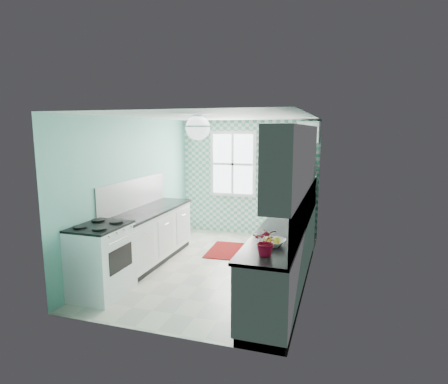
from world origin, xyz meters
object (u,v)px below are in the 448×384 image
(stove, at_px, (101,259))
(microwave, at_px, (299,158))
(sink, at_px, (295,209))
(fruit_bowl, at_px, (272,242))
(potted_plant, at_px, (266,241))
(ceiling_light, at_px, (198,128))
(fridge, at_px, (297,205))

(stove, relative_size, microwave, 1.62)
(microwave, bearing_deg, sink, 93.78)
(sink, xyz_separation_m, microwave, (-0.09, 1.08, 0.81))
(sink, relative_size, fruit_bowl, 1.85)
(fruit_bowl, xyz_separation_m, potted_plant, (0.00, -0.37, 0.12))
(ceiling_light, xyz_separation_m, fridge, (1.11, 2.61, -1.54))
(sink, bearing_deg, microwave, 92.95)
(sink, distance_m, fruit_bowl, 2.22)
(fruit_bowl, bearing_deg, microwave, 91.56)
(ceiling_light, bearing_deg, stove, -150.00)
(fridge, xyz_separation_m, microwave, (0.00, 0.00, 0.96))
(potted_plant, relative_size, microwave, 0.52)
(potted_plant, bearing_deg, stove, 171.36)
(potted_plant, bearing_deg, microwave, 91.41)
(ceiling_light, relative_size, fruit_bowl, 1.15)
(fridge, distance_m, sink, 1.09)
(stove, relative_size, potted_plant, 3.12)
(potted_plant, xyz_separation_m, microwave, (-0.09, 3.67, 0.65))
(ceiling_light, xyz_separation_m, sink, (1.20, 1.53, -1.39))
(stove, xyz_separation_m, fruit_bowl, (2.40, 0.01, 0.46))
(stove, bearing_deg, ceiling_light, 30.50)
(fridge, relative_size, potted_plant, 4.99)
(fridge, distance_m, fruit_bowl, 3.30)
(stove, bearing_deg, potted_plant, -8.14)
(potted_plant, bearing_deg, ceiling_light, 138.64)
(fridge, relative_size, fruit_bowl, 5.19)
(stove, bearing_deg, fridge, 55.56)
(microwave, bearing_deg, fridge, 53.09)
(fridge, relative_size, sink, 2.81)
(ceiling_light, distance_m, sink, 2.40)
(potted_plant, height_order, microwave, microwave)
(ceiling_light, distance_m, stove, 2.28)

